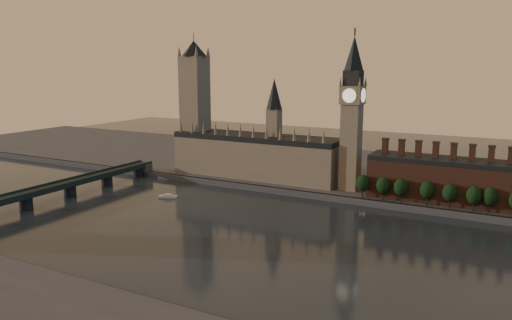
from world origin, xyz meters
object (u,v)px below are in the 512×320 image
at_px(big_ben, 352,112).
at_px(westminster_bridge, 45,192).
at_px(river_boat, 168,196).
at_px(victoria_tower, 195,101).

height_order(big_ben, westminster_bridge, big_ben).
distance_m(big_ben, river_boat, 134.93).
xyz_separation_m(victoria_tower, westminster_bridge, (-35.00, -117.70, -51.65)).
height_order(westminster_bridge, river_boat, westminster_bridge).
bearing_deg(westminster_bridge, river_boat, 38.91).
relative_size(westminster_bridge, river_boat, 15.42).
bearing_deg(river_boat, big_ben, 8.63).
height_order(victoria_tower, river_boat, victoria_tower).
height_order(victoria_tower, westminster_bridge, victoria_tower).
xyz_separation_m(big_ben, river_boat, (-104.78, -64.09, -55.87)).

